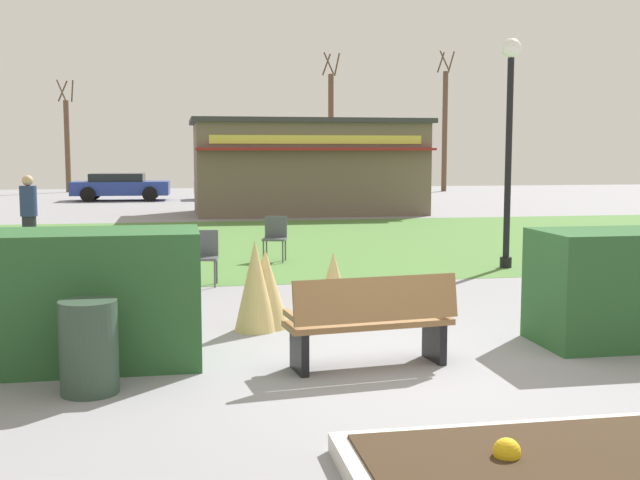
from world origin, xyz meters
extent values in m
plane|color=gray|center=(0.00, 0.00, 0.00)|extent=(80.00, 80.00, 0.00)
cube|color=#4C7A38|center=(0.00, 11.16, 0.00)|extent=(36.00, 12.00, 0.01)
sphere|color=gold|center=(0.05, -2.82, 0.19)|extent=(0.19, 0.19, 0.19)
cube|color=olive|center=(-0.18, 0.08, 0.45)|extent=(1.74, 0.68, 0.06)
cube|color=olive|center=(-0.15, -0.14, 0.73)|extent=(1.70, 0.33, 0.44)
cube|color=black|center=(-0.91, -0.01, 0.23)|extent=(0.13, 0.45, 0.45)
cube|color=black|center=(0.54, 0.17, 0.23)|extent=(0.13, 0.45, 0.45)
cube|color=olive|center=(-0.98, -0.02, 0.57)|extent=(0.11, 0.44, 0.06)
cube|color=olive|center=(0.62, 0.18, 0.57)|extent=(0.11, 0.44, 0.06)
cube|color=#28562B|center=(-2.97, 0.66, 0.69)|extent=(2.23, 1.10, 1.38)
cube|color=#28562B|center=(2.90, 0.52, 0.64)|extent=(1.97, 1.10, 1.29)
cone|color=tan|center=(-1.00, 2.07, 0.49)|extent=(0.59, 0.59, 0.98)
cone|color=tan|center=(-0.16, 2.01, 0.46)|extent=(0.54, 0.54, 0.93)
cone|color=tan|center=(-1.14, 1.91, 0.56)|extent=(0.52, 0.52, 1.12)
cylinder|color=black|center=(4.00, 6.30, 0.10)|extent=(0.22, 0.22, 0.20)
cylinder|color=black|center=(4.00, 6.30, 1.94)|extent=(0.12, 0.12, 3.88)
sphere|color=white|center=(4.00, 6.30, 4.04)|extent=(0.36, 0.36, 0.36)
cylinder|color=#2D4233|center=(-2.87, -0.35, 0.42)|extent=(0.52, 0.52, 0.85)
cube|color=#6B5B4C|center=(2.53, 20.03, 1.55)|extent=(7.79, 3.96, 3.11)
cube|color=#333338|center=(2.53, 20.03, 3.19)|extent=(8.09, 4.26, 0.16)
cube|color=maroon|center=(2.53, 17.87, 2.24)|extent=(7.89, 0.36, 0.08)
cube|color=#D8CC4C|center=(2.53, 18.03, 2.55)|extent=(7.01, 0.04, 0.28)
cube|color=#4C5156|center=(-1.64, 5.29, 0.45)|extent=(0.50, 0.50, 0.04)
cube|color=#4C5156|center=(-1.61, 5.49, 0.67)|extent=(0.44, 0.10, 0.44)
cylinder|color=#4C5156|center=(-1.85, 5.13, 0.23)|extent=(0.03, 0.03, 0.45)
cylinder|color=#4C5156|center=(-1.48, 5.07, 0.23)|extent=(0.03, 0.03, 0.45)
cylinder|color=#4C5156|center=(-1.80, 5.50, 0.23)|extent=(0.03, 0.03, 0.45)
cylinder|color=#4C5156|center=(-1.43, 5.45, 0.23)|extent=(0.03, 0.03, 0.45)
cube|color=#4C5156|center=(-0.16, 7.88, 0.45)|extent=(0.54, 0.54, 0.04)
cube|color=#4C5156|center=(-0.11, 8.07, 0.67)|extent=(0.43, 0.16, 0.44)
cylinder|color=#4C5156|center=(-0.40, 7.74, 0.23)|extent=(0.03, 0.03, 0.45)
cylinder|color=#4C5156|center=(-0.03, 7.64, 0.23)|extent=(0.03, 0.03, 0.45)
cylinder|color=#4C5156|center=(-0.30, 8.11, 0.23)|extent=(0.03, 0.03, 0.45)
cylinder|color=#4C5156|center=(0.07, 8.01, 0.23)|extent=(0.03, 0.03, 0.45)
cylinder|color=#23232D|center=(-5.03, 9.46, 0.42)|extent=(0.28, 0.28, 0.85)
cylinder|color=navy|center=(-5.03, 9.46, 1.16)|extent=(0.34, 0.34, 0.62)
sphere|color=tan|center=(-5.03, 9.46, 1.58)|extent=(0.22, 0.22, 0.22)
cube|color=navy|center=(-4.40, 28.60, 0.55)|extent=(4.27, 1.98, 0.60)
cube|color=black|center=(-4.55, 28.61, 0.98)|extent=(2.38, 1.68, 0.44)
cylinder|color=black|center=(-3.06, 29.47, 0.32)|extent=(0.65, 0.25, 0.64)
cylinder|color=black|center=(-3.14, 27.63, 0.32)|extent=(0.65, 0.25, 0.64)
cylinder|color=black|center=(-5.66, 29.58, 0.32)|extent=(0.65, 0.25, 0.64)
cylinder|color=black|center=(-5.74, 27.74, 0.32)|extent=(0.65, 0.25, 0.64)
cube|color=silver|center=(0.89, 28.60, 0.55)|extent=(4.20, 1.81, 0.60)
cube|color=black|center=(0.74, 28.60, 0.98)|extent=(2.31, 1.59, 0.44)
cylinder|color=black|center=(2.19, 29.53, 0.32)|extent=(0.64, 0.22, 0.64)
cylinder|color=black|center=(2.19, 27.69, 0.32)|extent=(0.64, 0.22, 0.64)
cylinder|color=black|center=(-0.42, 29.52, 0.32)|extent=(0.64, 0.22, 0.64)
cylinder|color=black|center=(-0.41, 27.68, 0.32)|extent=(0.64, 0.22, 0.64)
cube|color=maroon|center=(5.93, 28.60, 0.55)|extent=(4.36, 2.22, 0.60)
cube|color=black|center=(5.78, 28.62, 0.98)|extent=(2.46, 1.81, 0.44)
cylinder|color=black|center=(7.32, 29.38, 0.32)|extent=(0.66, 0.28, 0.64)
cylinder|color=black|center=(7.13, 27.55, 0.32)|extent=(0.66, 0.28, 0.64)
cylinder|color=black|center=(4.73, 29.65, 0.32)|extent=(0.66, 0.28, 0.64)
cylinder|color=black|center=(4.54, 27.82, 0.32)|extent=(0.66, 0.28, 0.64)
cylinder|color=brown|center=(5.88, 32.77, 3.04)|extent=(0.28, 0.28, 6.08)
cylinder|color=brown|center=(6.22, 32.87, 6.58)|extent=(0.25, 0.58, 1.12)
cylinder|color=brown|center=(5.71, 33.07, 6.58)|extent=(0.54, 0.36, 1.12)
cylinder|color=brown|center=(5.71, 32.47, 6.58)|extent=(0.54, 0.35, 1.12)
cylinder|color=brown|center=(12.36, 33.80, 3.22)|extent=(0.28, 0.28, 6.43)
cylinder|color=brown|center=(12.69, 33.90, 6.93)|extent=(0.25, 0.58, 1.12)
cylinder|color=brown|center=(12.18, 34.10, 6.93)|extent=(0.54, 0.36, 1.12)
cylinder|color=brown|center=(12.19, 33.49, 6.93)|extent=(0.54, 0.35, 1.12)
cylinder|color=brown|center=(-7.62, 36.51, 2.42)|extent=(0.28, 0.28, 4.84)
cylinder|color=brown|center=(-7.28, 36.62, 5.34)|extent=(0.25, 0.58, 1.12)
cylinder|color=brown|center=(-7.79, 36.82, 5.34)|extent=(0.54, 0.36, 1.12)
cylinder|color=brown|center=(-7.79, 36.21, 5.34)|extent=(0.54, 0.35, 1.12)
camera|label=1|loc=(-2.09, -7.59, 2.17)|focal=44.65mm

